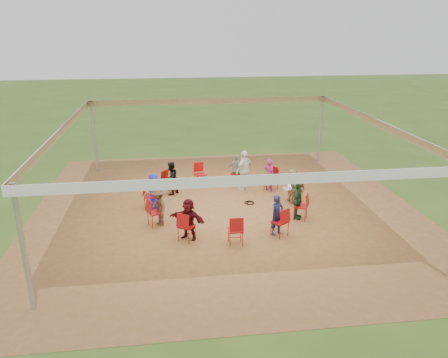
{
  "coord_description": "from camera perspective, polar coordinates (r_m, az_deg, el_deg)",
  "views": [
    {
      "loc": [
        -1.83,
        -13.71,
        6.0
      ],
      "look_at": [
        -0.01,
        0.3,
        1.0
      ],
      "focal_mm": 35.0,
      "sensor_mm": 36.0,
      "label": 1
    }
  ],
  "objects": [
    {
      "name": "person_seated_5",
      "position": [
        13.83,
        -8.55,
        -3.57
      ],
      "size": [
        0.69,
        0.9,
        1.25
      ],
      "primitive_type": "imported",
      "rotation": [
        0.0,
        0.0,
        -1.16
      ],
      "color": "brown",
      "rests_on": "ground"
    },
    {
      "name": "chair_4",
      "position": [
        16.4,
        -7.21,
        -0.44
      ],
      "size": [
        0.61,
        0.61,
        0.9
      ],
      "primitive_type": null,
      "rotation": [
        0.0,
        0.0,
        -2.31
      ],
      "color": "#9E0D0D",
      "rests_on": "ground"
    },
    {
      "name": "person_seated_3",
      "position": [
        16.27,
        -6.92,
        0.08
      ],
      "size": [
        0.67,
        0.69,
        1.25
      ],
      "primitive_type": "imported",
      "rotation": [
        0.0,
        0.0,
        -2.31
      ],
      "color": "black",
      "rests_on": "ground"
    },
    {
      "name": "chair_2",
      "position": [
        17.29,
        1.68,
        0.76
      ],
      "size": [
        0.53,
        0.55,
        0.9
      ],
      "primitive_type": null,
      "rotation": [
        0.0,
        0.0,
        2.84
      ],
      "color": "#9E0D0D",
      "rests_on": "ground"
    },
    {
      "name": "person_seated_8",
      "position": [
        14.32,
        9.57,
        -2.8
      ],
      "size": [
        0.66,
        0.82,
        1.25
      ],
      "primitive_type": "imported",
      "rotation": [
        0.0,
        0.0,
        1.12
      ],
      "color": "#204526",
      "rests_on": "ground"
    },
    {
      "name": "person_seated_7",
      "position": [
        13.18,
        6.96,
        -4.7
      ],
      "size": [
        0.54,
        0.49,
        1.25
      ],
      "primitive_type": "imported",
      "rotation": [
        0.0,
        0.0,
        0.55
      ],
      "color": "#1C1E41",
      "rests_on": "ground"
    },
    {
      "name": "chair_5",
      "position": [
        15.2,
        -9.53,
        -2.2
      ],
      "size": [
        0.5,
        0.49,
        0.9
      ],
      "primitive_type": null,
      "rotation": [
        0.0,
        0.0,
        -1.73
      ],
      "color": "#9E0D0D",
      "rests_on": "ground"
    },
    {
      "name": "person_seated_2",
      "position": [
        17.12,
        1.62,
        1.21
      ],
      "size": [
        0.81,
        0.58,
        1.25
      ],
      "primitive_type": "imported",
      "rotation": [
        0.0,
        0.0,
        2.84
      ],
      "color": "#9E9B8D",
      "rests_on": "ground"
    },
    {
      "name": "person_seated_4",
      "position": [
        15.11,
        -9.12,
        -1.57
      ],
      "size": [
        0.44,
        0.66,
        1.25
      ],
      "primitive_type": "imported",
      "rotation": [
        0.0,
        0.0,
        -1.73
      ],
      "color": "#1E209E",
      "rests_on": "ground"
    },
    {
      "name": "ground",
      "position": [
        15.08,
        0.2,
        -3.95
      ],
      "size": [
        80.0,
        80.0,
        0.0
      ],
      "primitive_type": "plane",
      "color": "#37531A",
      "rests_on": "ground"
    },
    {
      "name": "chair_10",
      "position": [
        14.38,
        10.0,
        -3.52
      ],
      "size": [
        0.58,
        0.57,
        0.9
      ],
      "primitive_type": null,
      "rotation": [
        0.0,
        0.0,
        1.12
      ],
      "color": "#9E0D0D",
      "rests_on": "ground"
    },
    {
      "name": "cable_coil",
      "position": [
        15.56,
        3.37,
        -3.12
      ],
      "size": [
        0.41,
        0.41,
        0.03
      ],
      "rotation": [
        0.0,
        0.0,
        0.22
      ],
      "color": "black",
      "rests_on": "ground"
    },
    {
      "name": "chair_1",
      "position": [
        16.76,
        6.17,
        0.05
      ],
      "size": [
        0.61,
        0.6,
        0.9
      ],
      "primitive_type": null,
      "rotation": [
        0.0,
        0.0,
        2.26
      ],
      "color": "#9E0D0D",
      "rests_on": "ground"
    },
    {
      "name": "dirt_patch",
      "position": [
        15.08,
        0.2,
        -3.93
      ],
      "size": [
        13.0,
        13.0,
        0.0
      ],
      "primitive_type": "plane",
      "color": "brown",
      "rests_on": "ground"
    },
    {
      "name": "chair_6",
      "position": [
        13.86,
        -8.97,
        -4.35
      ],
      "size": [
        0.57,
        0.56,
        0.9
      ],
      "primitive_type": null,
      "rotation": [
        0.0,
        0.0,
        -1.16
      ],
      "color": "#9E0D0D",
      "rests_on": "ground"
    },
    {
      "name": "standing_person",
      "position": [
        16.6,
        2.68,
        1.16
      ],
      "size": [
        0.99,
        0.95,
        1.55
      ],
      "primitive_type": "imported",
      "rotation": [
        0.0,
        0.0,
        3.85
      ],
      "color": "white",
      "rests_on": "ground"
    },
    {
      "name": "tent",
      "position": [
        14.3,
        0.21,
        4.81
      ],
      "size": [
        10.33,
        10.33,
        3.0
      ],
      "color": "#B2B2B7",
      "rests_on": "ground"
    },
    {
      "name": "person_seated_1",
      "position": [
        16.61,
        5.94,
        0.53
      ],
      "size": [
        0.52,
        0.54,
        1.25
      ],
      "primitive_type": "imported",
      "rotation": [
        0.0,
        0.0,
        2.26
      ],
      "color": "#8E2263",
      "rests_on": "ground"
    },
    {
      "name": "chair_3",
      "position": [
        17.16,
        -3.12,
        0.59
      ],
      "size": [
        0.52,
        0.53,
        0.9
      ],
      "primitive_type": null,
      "rotation": [
        0.0,
        0.0,
        -2.88
      ],
      "color": "#9E0D0D",
      "rests_on": "ground"
    },
    {
      "name": "person_seated_0",
      "position": [
        15.6,
        8.94,
        -0.88
      ],
      "size": [
        0.57,
        1.2,
        1.25
      ],
      "primitive_type": "imported",
      "rotation": [
        0.0,
        0.0,
        1.69
      ],
      "color": "tan",
      "rests_on": "ground"
    },
    {
      "name": "chair_0",
      "position": [
        15.71,
        9.31,
        -1.46
      ],
      "size": [
        0.49,
        0.47,
        0.9
      ],
      "primitive_type": null,
      "rotation": [
        0.0,
        0.0,
        1.69
      ],
      "color": "#9E0D0D",
      "rests_on": "ground"
    },
    {
      "name": "chair_8",
      "position": [
        12.58,
        1.52,
        -6.69
      ],
      "size": [
        0.43,
        0.45,
        0.9
      ],
      "primitive_type": null,
      "rotation": [
        0.0,
        0.0,
        -0.02
      ],
      "color": "#9E0D0D",
      "rests_on": "ground"
    },
    {
      "name": "chair_7",
      "position": [
        12.85,
        -4.92,
        -6.17
      ],
      "size": [
        0.59,
        0.6,
        0.9
      ],
      "primitive_type": null,
      "rotation": [
        0.0,
        0.0,
        -0.59
      ],
      "color": "#9E0D0D",
      "rests_on": "ground"
    },
    {
      "name": "person_seated_6",
      "position": [
        12.86,
        -4.66,
        -5.24
      ],
      "size": [
        1.2,
        1.01,
        1.25
      ],
      "primitive_type": "imported",
      "rotation": [
        0.0,
        0.0,
        -0.59
      ],
      "color": "#3E090D",
      "rests_on": "ground"
    },
    {
      "name": "chair_9",
      "position": [
        13.18,
        7.3,
        -5.58
      ],
      "size": [
        0.59,
        0.59,
        0.9
      ],
      "primitive_type": null,
      "rotation": [
        0.0,
        0.0,
        0.55
      ],
      "color": "#9E0D0D",
      "rests_on": "ground"
    },
    {
      "name": "laptop",
      "position": [
        15.55,
        8.38,
        -1.07
      ],
      "size": [
        0.28,
        0.34,
        0.22
      ],
      "rotation": [
        0.0,
        0.0,
        1.69
      ],
      "color": "#B7B7BC",
      "rests_on": "ground"
    }
  ]
}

